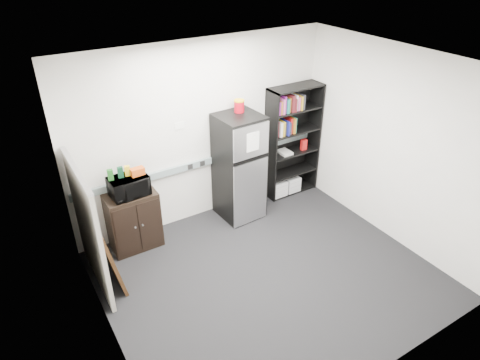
{
  "coord_description": "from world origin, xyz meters",
  "views": [
    {
      "loc": [
        -2.52,
        -3.39,
        3.85
      ],
      "look_at": [
        0.12,
        0.9,
        0.95
      ],
      "focal_mm": 32.0,
      "sensor_mm": 36.0,
      "label": 1
    }
  ],
  "objects": [
    {
      "name": "electrical_raceway",
      "position": [
        0.0,
        1.72,
        0.9
      ],
      "size": [
        3.92,
        0.05,
        0.1
      ],
      "primitive_type": "cube",
      "color": "gray",
      "rests_on": "wall_back"
    },
    {
      "name": "cubicle_partition",
      "position": [
        -1.9,
        1.08,
        0.81
      ],
      "size": [
        0.06,
        1.3,
        1.62
      ],
      "color": "gray",
      "rests_on": "floor"
    },
    {
      "name": "snack_box_a",
      "position": [
        -1.44,
        1.52,
        1.2
      ],
      "size": [
        0.08,
        0.06,
        0.15
      ],
      "primitive_type": "cube",
      "rotation": [
        0.0,
        0.0,
        -0.13
      ],
      "color": "#175318",
      "rests_on": "microwave"
    },
    {
      "name": "wall_left",
      "position": [
        -2.0,
        0.0,
        1.35
      ],
      "size": [
        0.02,
        3.5,
        2.7
      ],
      "primitive_type": "cube",
      "color": "white",
      "rests_on": "floor"
    },
    {
      "name": "ceiling",
      "position": [
        0.0,
        0.0,
        2.7
      ],
      "size": [
        4.0,
        3.5,
        0.02
      ],
      "primitive_type": "cube",
      "color": "white",
      "rests_on": "wall_back"
    },
    {
      "name": "cabinet",
      "position": [
        -1.24,
        1.5,
        0.42
      ],
      "size": [
        0.68,
        0.45,
        0.85
      ],
      "color": "black",
      "rests_on": "floor"
    },
    {
      "name": "wall_right",
      "position": [
        2.0,
        0.0,
        1.35
      ],
      "size": [
        0.02,
        3.5,
        2.7
      ],
      "primitive_type": "cube",
      "color": "white",
      "rests_on": "floor"
    },
    {
      "name": "wall_note",
      "position": [
        -0.35,
        1.74,
        1.55
      ],
      "size": [
        0.14,
        0.0,
        0.1
      ],
      "primitive_type": "cube",
      "color": "white",
      "rests_on": "wall_back"
    },
    {
      "name": "coffee_can",
      "position": [
        0.5,
        1.55,
        1.75
      ],
      "size": [
        0.15,
        0.15,
        0.2
      ],
      "color": "#A40715",
      "rests_on": "refrigerator"
    },
    {
      "name": "refrigerator",
      "position": [
        0.43,
        1.42,
        0.82
      ],
      "size": [
        0.65,
        0.67,
        1.65
      ],
      "rotation": [
        0.0,
        0.0,
        0.05
      ],
      "color": "black",
      "rests_on": "floor"
    },
    {
      "name": "microwave",
      "position": [
        -1.24,
        1.48,
        0.98
      ],
      "size": [
        0.52,
        0.37,
        0.27
      ],
      "primitive_type": "imported",
      "rotation": [
        0.0,
        0.0,
        0.07
      ],
      "color": "black",
      "rests_on": "cabinet"
    },
    {
      "name": "snack_box_b",
      "position": [
        -1.31,
        1.52,
        1.2
      ],
      "size": [
        0.08,
        0.06,
        0.15
      ],
      "primitive_type": "cube",
      "rotation": [
        0.0,
        0.0,
        -0.19
      ],
      "color": "#0C361F",
      "rests_on": "microwave"
    },
    {
      "name": "snack_bag",
      "position": [
        -1.1,
        1.47,
        1.17
      ],
      "size": [
        0.19,
        0.11,
        0.1
      ],
      "primitive_type": "cube",
      "rotation": [
        0.0,
        0.0,
        0.05
      ],
      "color": "#BC4712",
      "rests_on": "microwave"
    },
    {
      "name": "snack_box_c",
      "position": [
        -1.22,
        1.52,
        1.19
      ],
      "size": [
        0.08,
        0.06,
        0.14
      ],
      "primitive_type": "cube",
      "rotation": [
        0.0,
        0.0,
        -0.22
      ],
      "color": "yellow",
      "rests_on": "microwave"
    },
    {
      "name": "framed_poster",
      "position": [
        -1.77,
        0.96,
        0.47
      ],
      "size": [
        0.21,
        0.73,
        0.94
      ],
      "rotation": [
        0.0,
        -0.18,
        0.0
      ],
      "color": "black",
      "rests_on": "floor"
    },
    {
      "name": "bookshelf",
      "position": [
        1.51,
        1.57,
        0.97
      ],
      "size": [
        0.9,
        0.34,
        1.85
      ],
      "color": "black",
      "rests_on": "floor"
    },
    {
      "name": "floor",
      "position": [
        0.0,
        0.0,
        0.0
      ],
      "size": [
        4.0,
        4.0,
        0.0
      ],
      "primitive_type": "plane",
      "color": "black",
      "rests_on": "ground"
    },
    {
      "name": "wall_back",
      "position": [
        0.0,
        1.75,
        1.35
      ],
      "size": [
        4.0,
        0.02,
        2.7
      ],
      "primitive_type": "cube",
      "color": "white",
      "rests_on": "floor"
    }
  ]
}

